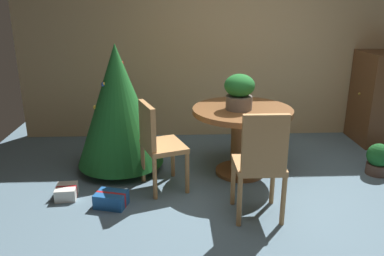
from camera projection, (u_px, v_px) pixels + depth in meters
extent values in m
plane|color=slate|center=(268.00, 208.00, 3.68)|extent=(6.60, 6.60, 0.00)
cube|color=tan|center=(237.00, 44.00, 5.35)|extent=(6.00, 0.10, 2.60)
cylinder|color=brown|center=(240.00, 171.00, 4.43)|extent=(0.56, 0.56, 0.04)
cylinder|color=brown|center=(241.00, 142.00, 4.32)|extent=(0.23, 0.23, 0.67)
cylinder|color=brown|center=(242.00, 111.00, 4.21)|extent=(1.09, 1.09, 0.06)
cylinder|color=#665B51|center=(239.00, 103.00, 4.14)|extent=(0.28, 0.28, 0.15)
ellipsoid|color=#1E6628|center=(240.00, 85.00, 4.08)|extent=(0.32, 0.32, 0.24)
sphere|color=#EAD14C|center=(249.00, 83.00, 4.03)|extent=(0.08, 0.08, 0.08)
sphere|color=#EAD14C|center=(242.00, 87.00, 4.01)|extent=(0.07, 0.07, 0.07)
sphere|color=#EAD14C|center=(236.00, 78.00, 4.16)|extent=(0.08, 0.08, 0.08)
cylinder|color=#B27F4C|center=(233.00, 182.00, 3.69)|extent=(0.04, 0.04, 0.46)
cylinder|color=#B27F4C|center=(273.00, 181.00, 3.70)|extent=(0.04, 0.04, 0.46)
cylinder|color=#B27F4C|center=(239.00, 202.00, 3.33)|extent=(0.04, 0.04, 0.46)
cylinder|color=#B27F4C|center=(283.00, 201.00, 3.34)|extent=(0.04, 0.04, 0.46)
cube|color=#B27F4C|center=(258.00, 165.00, 3.44)|extent=(0.43, 0.42, 0.05)
cube|color=#B27F4C|center=(265.00, 144.00, 3.17)|extent=(0.38, 0.05, 0.50)
cylinder|color=#B27F4C|center=(173.00, 158.00, 4.29)|extent=(0.04, 0.04, 0.44)
cylinder|color=#B27F4C|center=(187.00, 173.00, 3.91)|extent=(0.04, 0.04, 0.44)
cylinder|color=#B27F4C|center=(143.00, 163.00, 4.17)|extent=(0.04, 0.04, 0.44)
cylinder|color=#B27F4C|center=(155.00, 179.00, 3.79)|extent=(0.04, 0.04, 0.44)
cube|color=#B27F4C|center=(164.00, 146.00, 3.96)|extent=(0.52, 0.58, 0.05)
cube|color=#B27F4C|center=(147.00, 125.00, 3.83)|extent=(0.19, 0.42, 0.44)
cylinder|color=brown|center=(122.00, 165.00, 4.54)|extent=(0.10, 0.10, 0.09)
cone|color=#1E6628|center=(118.00, 105.00, 4.31)|extent=(0.98, 0.98, 1.36)
sphere|color=gold|center=(96.00, 108.00, 4.28)|extent=(0.06, 0.06, 0.06)
sphere|color=red|center=(121.00, 63.00, 4.22)|extent=(0.05, 0.05, 0.05)
sphere|color=#2D51A8|center=(104.00, 84.00, 4.16)|extent=(0.05, 0.05, 0.05)
sphere|color=#2D51A8|center=(103.00, 91.00, 4.30)|extent=(0.05, 0.05, 0.05)
sphere|color=gold|center=(104.00, 84.00, 4.15)|extent=(0.04, 0.04, 0.04)
sphere|color=red|center=(121.00, 68.00, 4.26)|extent=(0.06, 0.06, 0.06)
sphere|color=silver|center=(122.00, 85.00, 4.39)|extent=(0.04, 0.04, 0.04)
cube|color=#1E569E|center=(111.00, 199.00, 3.70)|extent=(0.33, 0.28, 0.14)
cube|color=red|center=(111.00, 199.00, 3.70)|extent=(0.29, 0.11, 0.14)
cube|color=silver|center=(67.00, 192.00, 3.86)|extent=(0.22, 0.26, 0.12)
cube|color=red|center=(67.00, 192.00, 3.86)|extent=(0.20, 0.05, 0.12)
cube|color=brown|center=(377.00, 98.00, 5.25)|extent=(0.49, 0.69, 1.24)
sphere|color=#B29338|center=(359.00, 94.00, 5.22)|extent=(0.04, 0.04, 0.04)
cylinder|color=#4C382D|center=(377.00, 169.00, 4.39)|extent=(0.24, 0.24, 0.12)
sphere|color=#195623|center=(379.00, 155.00, 4.34)|extent=(0.26, 0.26, 0.26)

